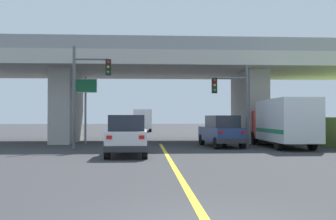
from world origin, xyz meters
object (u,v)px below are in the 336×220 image
at_px(suv_crossing, 221,131).
at_px(box_truck, 283,122).
at_px(semi_truck_distant, 143,120).
at_px(traffic_signal_nearside, 235,97).
at_px(highway_sign, 85,94).
at_px(traffic_signal_farside, 85,85).
at_px(suv_lead, 127,135).

relative_size(suv_crossing, box_truck, 0.66).
relative_size(suv_crossing, semi_truck_distant, 0.67).
relative_size(traffic_signal_nearside, highway_sign, 1.09).
bearing_deg(highway_sign, semi_truck_distant, 81.12).
bearing_deg(box_truck, highway_sign, 163.64).
relative_size(traffic_signal_nearside, traffic_signal_farside, 0.85).
xyz_separation_m(suv_lead, box_truck, (9.54, 4.83, 0.59)).
distance_m(highway_sign, semi_truck_distant, 25.48).
height_order(suv_crossing, traffic_signal_nearside, traffic_signal_nearside).
relative_size(suv_lead, traffic_signal_nearside, 0.88).
bearing_deg(semi_truck_distant, traffic_signal_farside, -96.29).
xyz_separation_m(highway_sign, semi_truck_distant, (3.92, 25.10, -1.98)).
height_order(box_truck, highway_sign, highway_sign).
height_order(traffic_signal_nearside, semi_truck_distant, traffic_signal_nearside).
xyz_separation_m(box_truck, semi_truck_distant, (-8.94, 28.87, -0.06)).
relative_size(traffic_signal_farside, highway_sign, 1.29).
relative_size(suv_lead, highway_sign, 0.96).
bearing_deg(suv_crossing, traffic_signal_farside, -175.14).
bearing_deg(highway_sign, traffic_signal_farside, -81.74).
bearing_deg(highway_sign, traffic_signal_nearside, -20.39).
distance_m(suv_lead, box_truck, 10.71).
bearing_deg(traffic_signal_nearside, traffic_signal_farside, -174.61).
distance_m(traffic_signal_farside, highway_sign, 4.59).
relative_size(suv_lead, box_truck, 0.61).
bearing_deg(traffic_signal_farside, highway_sign, 98.26).
bearing_deg(suv_crossing, box_truck, -18.29).
xyz_separation_m(suv_lead, highway_sign, (-3.32, 8.61, 2.51)).
bearing_deg(traffic_signal_farside, suv_crossing, 10.64).
bearing_deg(suv_lead, highway_sign, 111.12).
bearing_deg(traffic_signal_farside, traffic_signal_nearside, 5.39).
height_order(suv_lead, highway_sign, highway_sign).
distance_m(traffic_signal_nearside, highway_sign, 10.52).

